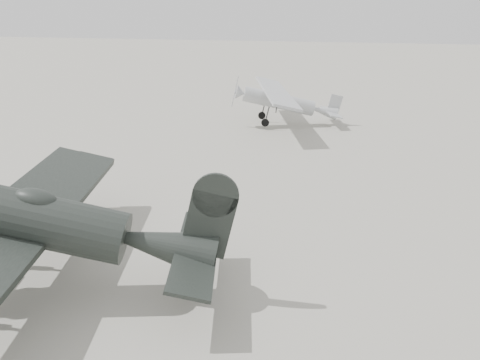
# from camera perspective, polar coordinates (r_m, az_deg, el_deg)

# --- Properties ---
(ground) EXTENTS (160.00, 160.00, 0.00)m
(ground) POSITION_cam_1_polar(r_m,az_deg,el_deg) (15.87, -0.24, -7.58)
(ground) COLOR #A09D8D
(ground) RESTS_ON ground
(lowwing_monoplane) EXTENTS (8.82, 12.25, 3.93)m
(lowwing_monoplane) POSITION_cam_1_polar(r_m,az_deg,el_deg) (13.25, -21.36, -5.17)
(lowwing_monoplane) COLOR black
(lowwing_monoplane) RESTS_ON ground
(highwing_monoplane) EXTENTS (6.96, 9.71, 2.75)m
(highwing_monoplane) POSITION_cam_1_polar(r_m,az_deg,el_deg) (30.25, 5.32, 9.83)
(highwing_monoplane) COLOR #A8ABAE
(highwing_monoplane) RESTS_ON ground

